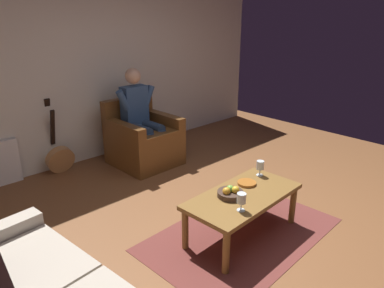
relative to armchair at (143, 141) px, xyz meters
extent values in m
plane|color=brown|center=(0.12, 2.02, -0.32)|extent=(6.59, 6.59, 0.00)
cube|color=silver|center=(0.12, -0.68, 1.01)|extent=(5.89, 0.06, 2.65)
cube|color=brown|center=(0.37, 2.05, -0.31)|extent=(1.88, 1.23, 0.01)
cube|color=brown|center=(0.00, 0.03, -0.11)|extent=(0.80, 0.84, 0.41)
cube|color=brown|center=(0.00, 0.09, 0.14)|extent=(0.54, 0.72, 0.10)
cube|color=brown|center=(-0.33, 0.03, 0.21)|extent=(0.14, 0.83, 0.24)
cube|color=brown|center=(0.33, 0.04, 0.21)|extent=(0.14, 0.83, 0.24)
cube|color=brown|center=(0.00, -0.32, 0.32)|extent=(0.79, 0.13, 0.46)
cube|color=navy|center=(0.00, -0.15, 0.47)|extent=(0.35, 0.19, 0.55)
sphere|color=tan|center=(0.00, -0.15, 0.87)|extent=(0.21, 0.21, 0.21)
cylinder|color=#27384F|center=(-0.10, 0.07, 0.21)|extent=(0.14, 0.45, 0.13)
cylinder|color=#27384F|center=(-0.11, 0.29, -0.06)|extent=(0.12, 0.12, 0.51)
cylinder|color=navy|center=(-0.20, -0.10, 0.59)|extent=(0.20, 0.09, 0.29)
cylinder|color=#27384F|center=(0.10, 0.07, 0.21)|extent=(0.14, 0.45, 0.13)
cylinder|color=#27384F|center=(0.10, 0.29, -0.06)|extent=(0.12, 0.12, 0.51)
cylinder|color=navy|center=(0.21, -0.10, 0.59)|extent=(0.20, 0.09, 0.29)
cube|color=#B9AD9C|center=(2.22, 1.79, 0.12)|extent=(0.75, 0.77, 0.11)
cube|color=brown|center=(0.37, 2.05, 0.09)|extent=(1.16, 0.60, 0.04)
cylinder|color=brown|center=(-0.15, 2.26, -0.12)|extent=(0.06, 0.06, 0.39)
cylinder|color=brown|center=(0.88, 2.30, -0.12)|extent=(0.06, 0.06, 0.39)
cylinder|color=brown|center=(-0.13, 1.80, -0.12)|extent=(0.06, 0.06, 0.39)
cylinder|color=brown|center=(0.90, 1.84, -0.12)|extent=(0.06, 0.06, 0.39)
cylinder|color=#AF7A48|center=(0.98, -0.47, -0.14)|extent=(0.36, 0.19, 0.37)
cylinder|color=black|center=(0.98, -0.42, -0.12)|extent=(0.10, 0.03, 0.10)
cube|color=black|center=(0.98, -0.58, 0.27)|extent=(0.05, 0.16, 0.49)
cube|color=black|center=(0.98, -0.66, 0.57)|extent=(0.07, 0.06, 0.14)
cylinder|color=silver|center=(-0.06, 1.91, 0.11)|extent=(0.07, 0.07, 0.01)
cylinder|color=silver|center=(-0.06, 1.91, 0.15)|extent=(0.01, 0.01, 0.06)
cylinder|color=silver|center=(-0.06, 1.91, 0.22)|extent=(0.08, 0.08, 0.09)
cylinder|color=#590C19|center=(-0.06, 1.91, 0.20)|extent=(0.07, 0.07, 0.04)
cylinder|color=silver|center=(0.62, 2.22, 0.11)|extent=(0.07, 0.07, 0.01)
cylinder|color=silver|center=(0.62, 2.22, 0.15)|extent=(0.01, 0.01, 0.07)
cylinder|color=silver|center=(0.62, 2.22, 0.23)|extent=(0.08, 0.08, 0.08)
cylinder|color=#590C19|center=(0.62, 2.22, 0.20)|extent=(0.07, 0.07, 0.03)
cylinder|color=#402D23|center=(0.49, 2.00, 0.13)|extent=(0.24, 0.24, 0.05)
sphere|color=gold|center=(0.55, 2.00, 0.18)|extent=(0.07, 0.07, 0.07)
sphere|color=gold|center=(0.47, 2.04, 0.18)|extent=(0.07, 0.07, 0.07)
sphere|color=#75AE3F|center=(0.49, 1.99, 0.18)|extent=(0.07, 0.07, 0.07)
cylinder|color=#AB6224|center=(0.19, 1.95, 0.12)|extent=(0.18, 0.18, 0.02)
camera|label=1|loc=(2.72, 3.84, 1.66)|focal=33.69mm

